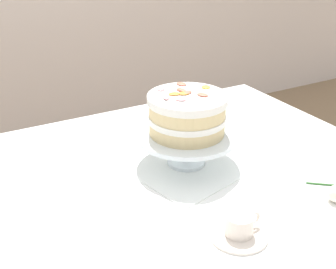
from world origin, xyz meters
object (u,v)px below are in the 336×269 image
object	(u,v)px
layer_cake	(187,114)
dining_table	(159,211)
cake_stand	(187,138)
teacup	(239,228)

from	to	relation	value
layer_cake	dining_table	bearing A→B (deg)	-155.21
dining_table	layer_cake	distance (m)	0.28
cake_stand	teacup	bearing A→B (deg)	-100.97
cake_stand	dining_table	bearing A→B (deg)	-155.26
layer_cake	teacup	size ratio (longest dim) A/B	1.65
layer_cake	teacup	xyz separation A→B (m)	(-0.06, -0.33, -0.14)
cake_stand	layer_cake	size ratio (longest dim) A/B	1.33
dining_table	layer_cake	xyz separation A→B (m)	(0.12, 0.06, 0.25)
cake_stand	teacup	world-z (taller)	cake_stand
layer_cake	cake_stand	bearing A→B (deg)	-87.32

